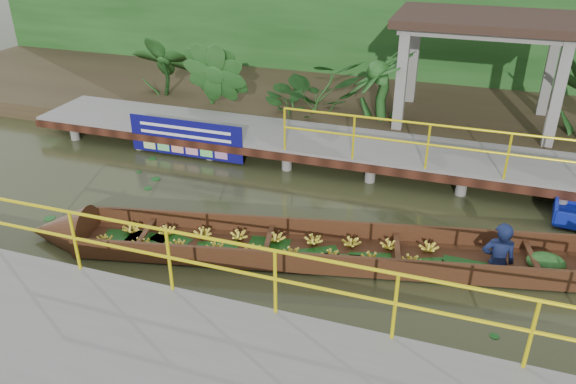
% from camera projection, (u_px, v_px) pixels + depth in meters
% --- Properties ---
extents(ground, '(80.00, 80.00, 0.00)m').
position_uv_depth(ground, '(291.00, 233.00, 10.82)').
color(ground, '#2D3219').
rests_on(ground, ground).
extents(land_strip, '(30.00, 8.00, 0.45)m').
position_uv_depth(land_strip, '(369.00, 104.00, 17.02)').
color(land_strip, '#322519').
rests_on(land_strip, ground).
extents(far_dock, '(16.00, 2.06, 1.66)m').
position_uv_depth(far_dock, '(337.00, 145.00, 13.48)').
color(far_dock, slate).
rests_on(far_dock, ground).
extents(pavilion, '(4.40, 3.00, 3.00)m').
position_uv_depth(pavilion, '(485.00, 31.00, 13.97)').
color(pavilion, slate).
rests_on(pavilion, ground).
extents(foliage_backdrop, '(30.00, 0.80, 4.00)m').
position_uv_depth(foliage_backdrop, '(388.00, 29.00, 18.31)').
color(foliage_backdrop, '#173F14').
rests_on(foliage_backdrop, ground).
extents(vendor_boat, '(11.34, 3.44, 2.09)m').
position_uv_depth(vendor_boat, '(342.00, 248.00, 9.95)').
color(vendor_boat, '#3A1F10').
rests_on(vendor_boat, ground).
extents(blue_banner, '(3.00, 0.04, 0.94)m').
position_uv_depth(blue_banner, '(186.00, 138.00, 13.65)').
color(blue_banner, '#0D0B5B').
rests_on(blue_banner, ground).
extents(tropical_plants, '(14.43, 1.43, 1.79)m').
position_uv_depth(tropical_plants, '(369.00, 90.00, 14.55)').
color(tropical_plants, '#173F14').
rests_on(tropical_plants, ground).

